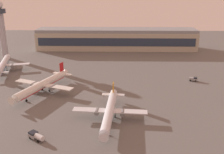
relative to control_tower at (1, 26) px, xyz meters
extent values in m
plane|color=#605E5B|center=(82.79, -81.02, -22.80)|extent=(416.00, 416.00, 0.00)
cube|color=#B2AD99|center=(78.93, 31.28, -15.80)|extent=(127.09, 22.00, 14.00)
cube|color=#263347|center=(78.93, 20.08, -15.10)|extent=(122.01, 0.40, 6.16)
cube|color=gray|center=(78.93, 31.28, -7.60)|extent=(127.09, 19.80, 2.40)
cylinder|color=#A8A8B2|center=(0.00, 0.00, -7.20)|extent=(4.40, 4.40, 31.21)
cylinder|color=silver|center=(77.23, -89.12, -19.18)|extent=(5.58, 31.92, 3.35)
cone|color=silver|center=(76.04, -106.02, -19.18)|extent=(3.33, 2.34, 3.19)
cone|color=silver|center=(78.44, -72.05, -19.18)|extent=(3.18, 2.68, 3.02)
cube|color=silver|center=(77.29, -88.24, -19.36)|extent=(28.41, 5.51, 0.31)
cube|color=silver|center=(78.32, -73.72, -19.00)|extent=(9.83, 2.80, 0.31)
cube|color=orange|center=(78.30, -73.98, -16.31)|extent=(0.46, 2.84, 5.74)
cylinder|color=slate|center=(82.13, -88.59, -19.98)|extent=(2.16, 3.31, 1.94)
cylinder|color=slate|center=(72.45, -87.90, -19.98)|extent=(2.16, 3.31, 1.94)
cube|color=orange|center=(77.23, -89.12, -20.10)|extent=(5.07, 29.36, 0.32)
cylinder|color=#333338|center=(76.52, -99.26, -20.75)|extent=(0.25, 0.25, 3.13)
cylinder|color=black|center=(76.52, -99.26, -22.31)|extent=(0.42, 0.99, 0.97)
cylinder|color=#333338|center=(79.32, -87.06, -20.75)|extent=(0.25, 0.25, 3.13)
cylinder|color=black|center=(79.32, -87.06, -22.31)|extent=(0.42, 0.99, 0.97)
cylinder|color=#333338|center=(75.45, -86.79, -20.75)|extent=(0.25, 0.25, 3.13)
cylinder|color=black|center=(75.45, -86.79, -22.31)|extent=(0.42, 0.99, 0.97)
cylinder|color=silver|center=(44.41, -63.19, -18.78)|extent=(16.51, 34.13, 3.72)
cone|color=silver|center=(37.45, -80.66, -18.78)|extent=(4.16, 3.49, 3.54)
cone|color=silver|center=(51.45, -45.54, -18.78)|extent=(4.13, 3.79, 3.35)
cube|color=silver|center=(44.77, -62.28, -18.98)|extent=(30.57, 15.25, 0.34)
cube|color=silver|center=(50.76, -47.26, -18.59)|extent=(10.88, 6.17, 0.34)
cube|color=red|center=(50.65, -47.54, -15.60)|extent=(1.43, 3.02, 6.37)
cylinder|color=slate|center=(49.78, -64.27, -19.66)|extent=(3.31, 4.07, 2.15)
cylinder|color=slate|center=(39.77, -60.28, -19.66)|extent=(3.31, 4.07, 2.15)
cube|color=red|center=(44.41, -63.19, -19.81)|extent=(15.12, 31.38, 0.35)
cylinder|color=#333338|center=(40.23, -73.67, -20.52)|extent=(0.27, 0.27, 3.48)
cylinder|color=black|center=(40.23, -73.67, -22.26)|extent=(0.76, 1.15, 1.08)
cylinder|color=#333338|center=(47.32, -61.71, -20.52)|extent=(0.27, 0.27, 3.48)
cylinder|color=black|center=(47.32, -61.71, -22.26)|extent=(0.76, 1.15, 1.08)
cylinder|color=#333338|center=(43.32, -60.11, -20.52)|extent=(0.27, 0.27, 3.48)
cylinder|color=black|center=(43.32, -60.11, -22.26)|extent=(0.76, 1.15, 1.08)
cylinder|color=silver|center=(11.35, -29.61, -18.92)|extent=(12.32, 33.86, 3.60)
cone|color=silver|center=(6.63, -12.05, -18.92)|extent=(3.89, 3.08, 3.42)
cube|color=silver|center=(11.60, -30.52, -19.11)|extent=(30.25, 11.52, 0.33)
cylinder|color=slate|center=(16.63, -29.17, -19.77)|extent=(2.90, 3.83, 2.08)
cube|color=#19479E|center=(11.35, -29.61, -19.91)|extent=(11.27, 31.13, 0.34)
cylinder|color=#333338|center=(8.52, -19.07, -20.60)|extent=(0.27, 0.27, 3.36)
cylinder|color=black|center=(8.52, -19.07, -22.28)|extent=(0.64, 1.10, 1.04)
cylinder|color=black|center=(9.95, -32.44, -22.28)|extent=(0.64, 1.10, 1.04)
cylinder|color=#333338|center=(13.98, -31.35, -20.60)|extent=(0.27, 0.27, 3.36)
cylinder|color=black|center=(13.98, -31.35, -22.28)|extent=(0.64, 1.10, 1.04)
cube|color=gray|center=(121.73, -45.54, -21.80)|extent=(2.58, 2.52, 1.10)
cube|color=#1E232D|center=(121.73, -45.54, -20.90)|extent=(2.30, 2.29, 0.70)
cube|color=gray|center=(119.91, -45.00, -21.65)|extent=(2.85, 2.52, 1.40)
cylinder|color=black|center=(122.25, -44.81, -22.35)|extent=(0.95, 0.54, 0.90)
cylinder|color=black|center=(121.77, -46.44, -22.35)|extent=(0.95, 0.54, 0.90)
cylinder|color=black|center=(119.67, -44.04, -22.35)|extent=(0.95, 0.54, 0.90)
cylinder|color=black|center=(119.19, -45.67, -22.35)|extent=(0.95, 0.54, 0.90)
cube|color=gray|center=(52.37, -102.05, -21.75)|extent=(3.83, 3.67, 1.20)
cube|color=#1E232D|center=(52.37, -102.05, -20.80)|extent=(3.42, 3.31, 0.70)
cylinder|color=silver|center=(54.60, -103.57, -21.36)|extent=(4.49, 3.85, 1.80)
cylinder|color=black|center=(51.43, -102.68, -22.35)|extent=(0.91, 0.75, 0.90)
cylinder|color=black|center=(52.61, -100.94, -22.35)|extent=(0.91, 0.75, 0.90)
cylinder|color=black|center=(54.61, -104.84, -22.35)|extent=(0.91, 0.75, 0.90)
cylinder|color=black|center=(55.79, -103.10, -22.35)|extent=(0.91, 0.75, 0.90)
camera|label=1|loc=(80.21, -174.81, 24.34)|focal=40.88mm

